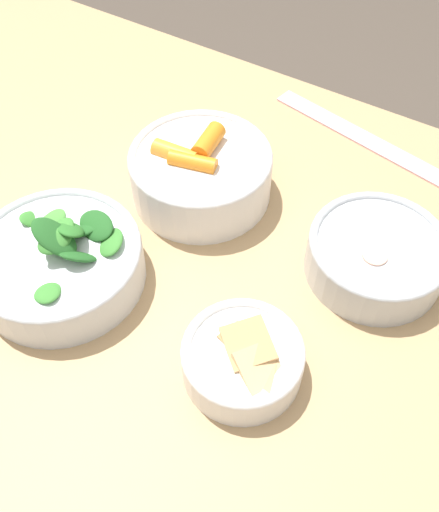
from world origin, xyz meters
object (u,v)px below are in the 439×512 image
bowl_carrots (203,173)px  ruler (364,139)px  bowl_greens (60,261)px  bowl_cookies (243,359)px  bowl_beans_hotdog (376,256)px

bowl_carrots → ruler: bowl_carrots is taller
bowl_greens → bowl_cookies: size_ratio=1.55×
bowl_greens → bowl_cookies: 0.23m
bowl_carrots → bowl_beans_hotdog: size_ratio=1.13×
bowl_beans_hotdog → ruler: size_ratio=0.53×
bowl_beans_hotdog → ruler: bearing=114.9°
bowl_carrots → bowl_cookies: size_ratio=1.45×
bowl_beans_hotdog → bowl_cookies: size_ratio=1.29×
bowl_cookies → bowl_greens: bearing=-178.6°
bowl_carrots → ruler: bearing=57.4°
bowl_beans_hotdog → ruler: bowl_beans_hotdog is taller
ruler → bowl_beans_hotdog: bearing=-65.1°
bowl_greens → bowl_beans_hotdog: 0.35m
bowl_greens → bowl_cookies: (0.23, 0.01, -0.01)m
bowl_greens → bowl_beans_hotdog: bearing=33.5°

